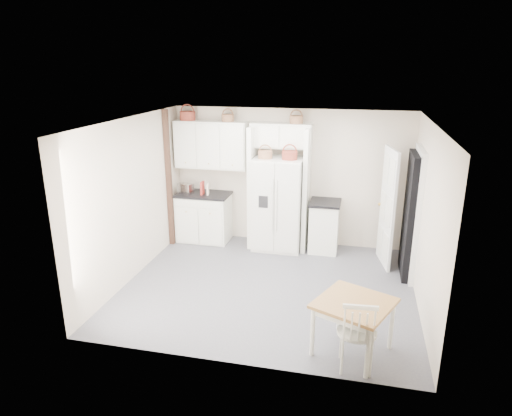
# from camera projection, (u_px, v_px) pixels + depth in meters

# --- Properties ---
(floor) EXTENTS (4.50, 4.50, 0.00)m
(floor) POSITION_uv_depth(u_px,v_px,m) (269.00, 286.00, 7.26)
(floor) COLOR #494855
(floor) RESTS_ON ground
(ceiling) EXTENTS (4.50, 4.50, 0.00)m
(ceiling) POSITION_uv_depth(u_px,v_px,m) (270.00, 122.00, 6.47)
(ceiling) COLOR white
(ceiling) RESTS_ON wall_back
(wall_back) EXTENTS (4.50, 0.00, 4.50)m
(wall_back) POSITION_uv_depth(u_px,v_px,m) (290.00, 177.00, 8.72)
(wall_back) COLOR beige
(wall_back) RESTS_ON floor
(wall_left) EXTENTS (0.00, 4.00, 4.00)m
(wall_left) POSITION_uv_depth(u_px,v_px,m) (132.00, 199.00, 7.34)
(wall_left) COLOR beige
(wall_left) RESTS_ON floor
(wall_right) EXTENTS (0.00, 4.00, 4.00)m
(wall_right) POSITION_uv_depth(u_px,v_px,m) (427.00, 220.00, 6.38)
(wall_right) COLOR beige
(wall_right) RESTS_ON floor
(refrigerator) EXTENTS (0.90, 0.73, 1.75)m
(refrigerator) POSITION_uv_depth(u_px,v_px,m) (278.00, 204.00, 8.54)
(refrigerator) COLOR silver
(refrigerator) RESTS_ON floor
(base_cab_left) EXTENTS (1.00, 0.63, 0.93)m
(base_cab_left) POSITION_uv_depth(u_px,v_px,m) (204.00, 218.00, 9.05)
(base_cab_left) COLOR white
(base_cab_left) RESTS_ON floor
(base_cab_right) EXTENTS (0.52, 0.63, 0.92)m
(base_cab_right) POSITION_uv_depth(u_px,v_px,m) (324.00, 227.00, 8.54)
(base_cab_right) COLOR white
(base_cab_right) RESTS_ON floor
(dining_table) EXTENTS (1.09, 1.09, 0.69)m
(dining_table) POSITION_uv_depth(u_px,v_px,m) (353.00, 327.00, 5.53)
(dining_table) COLOR olive
(dining_table) RESTS_ON floor
(windsor_chair) EXTENTS (0.49, 0.45, 0.93)m
(windsor_chair) POSITION_uv_depth(u_px,v_px,m) (357.00, 332.00, 5.20)
(windsor_chair) COLOR white
(windsor_chair) RESTS_ON floor
(counter_left) EXTENTS (1.04, 0.67, 0.04)m
(counter_left) POSITION_uv_depth(u_px,v_px,m) (203.00, 194.00, 8.90)
(counter_left) COLOR black
(counter_left) RESTS_ON base_cab_left
(counter_right) EXTENTS (0.56, 0.67, 0.04)m
(counter_right) POSITION_uv_depth(u_px,v_px,m) (325.00, 202.00, 8.40)
(counter_right) COLOR black
(counter_right) RESTS_ON base_cab_right
(toaster) EXTENTS (0.32, 0.24, 0.20)m
(toaster) POSITION_uv_depth(u_px,v_px,m) (186.00, 188.00, 8.84)
(toaster) COLOR silver
(toaster) RESTS_ON counter_left
(cookbook_red) EXTENTS (0.04, 0.17, 0.25)m
(cookbook_red) POSITION_uv_depth(u_px,v_px,m) (202.00, 188.00, 8.78)
(cookbook_red) COLOR #A72E26
(cookbook_red) RESTS_ON counter_left
(cookbook_cream) EXTENTS (0.06, 0.15, 0.22)m
(cookbook_cream) POSITION_uv_depth(u_px,v_px,m) (208.00, 189.00, 8.76)
(cookbook_cream) COLOR #F2E3C6
(cookbook_cream) RESTS_ON counter_left
(basket_upper_a) EXTENTS (0.30, 0.30, 0.17)m
(basket_upper_a) POSITION_uv_depth(u_px,v_px,m) (188.00, 116.00, 8.63)
(basket_upper_a) COLOR maroon
(basket_upper_a) RESTS_ON upper_cabinet
(basket_upper_c) EXTENTS (0.23, 0.23, 0.13)m
(basket_upper_c) POSITION_uv_depth(u_px,v_px,m) (228.00, 118.00, 8.47)
(basket_upper_c) COLOR brown
(basket_upper_c) RESTS_ON upper_cabinet
(basket_bridge_b) EXTENTS (0.24, 0.24, 0.14)m
(basket_bridge_b) POSITION_uv_depth(u_px,v_px,m) (296.00, 120.00, 8.19)
(basket_bridge_b) COLOR brown
(basket_bridge_b) RESTS_ON bridge_cabinet
(basket_fridge_a) EXTENTS (0.26, 0.26, 0.14)m
(basket_fridge_a) POSITION_uv_depth(u_px,v_px,m) (265.00, 155.00, 8.21)
(basket_fridge_a) COLOR brown
(basket_fridge_a) RESTS_ON refrigerator
(basket_fridge_b) EXTENTS (0.28, 0.28, 0.15)m
(basket_fridge_b) POSITION_uv_depth(u_px,v_px,m) (290.00, 155.00, 8.11)
(basket_fridge_b) COLOR maroon
(basket_fridge_b) RESTS_ON refrigerator
(upper_cabinet) EXTENTS (1.40, 0.34, 0.90)m
(upper_cabinet) POSITION_uv_depth(u_px,v_px,m) (211.00, 145.00, 8.70)
(upper_cabinet) COLOR white
(upper_cabinet) RESTS_ON wall_back
(bridge_cabinet) EXTENTS (1.12, 0.34, 0.45)m
(bridge_cabinet) POSITION_uv_depth(u_px,v_px,m) (281.00, 135.00, 8.34)
(bridge_cabinet) COLOR white
(bridge_cabinet) RESTS_ON wall_back
(fridge_panel_left) EXTENTS (0.08, 0.60, 2.30)m
(fridge_panel_left) POSITION_uv_depth(u_px,v_px,m) (253.00, 187.00, 8.63)
(fridge_panel_left) COLOR white
(fridge_panel_left) RESTS_ON floor
(fridge_panel_right) EXTENTS (0.08, 0.60, 2.30)m
(fridge_panel_right) POSITION_uv_depth(u_px,v_px,m) (306.00, 190.00, 8.41)
(fridge_panel_right) COLOR white
(fridge_panel_right) RESTS_ON floor
(trim_post) EXTENTS (0.09, 0.09, 2.60)m
(trim_post) POSITION_uv_depth(u_px,v_px,m) (169.00, 179.00, 8.58)
(trim_post) COLOR #3E221A
(trim_post) RESTS_ON floor
(doorway_void) EXTENTS (0.18, 0.85, 2.05)m
(doorway_void) POSITION_uv_depth(u_px,v_px,m) (411.00, 216.00, 7.41)
(doorway_void) COLOR black
(doorway_void) RESTS_ON floor
(door_slab) EXTENTS (0.21, 0.79, 2.05)m
(door_slab) POSITION_uv_depth(u_px,v_px,m) (387.00, 208.00, 7.80)
(door_slab) COLOR white
(door_slab) RESTS_ON floor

